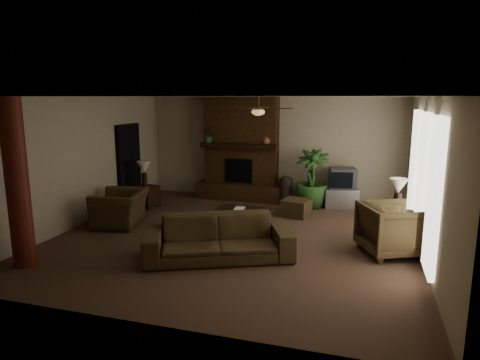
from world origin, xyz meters
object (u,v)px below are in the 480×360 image
(log_column, at_px, (17,184))
(sofa, at_px, (218,231))
(tv_stand, at_px, (340,198))
(lamp_right, at_px, (398,188))
(armchair_right, at_px, (393,227))
(coffee_table, at_px, (243,212))
(ottoman, at_px, (296,208))
(floor_vase, at_px, (286,188))
(side_table_left, at_px, (147,197))
(floor_plant, at_px, (311,191))
(side_table_right, at_px, (396,224))
(armchair_left, at_px, (120,203))
(lamp_left, at_px, (144,169))

(log_column, distance_m, sofa, 3.38)
(tv_stand, relative_size, lamp_right, 1.31)
(armchair_right, distance_m, tv_stand, 3.32)
(coffee_table, relative_size, ottoman, 2.00)
(floor_vase, height_order, side_table_left, floor_vase)
(floor_plant, bearing_deg, log_column, -128.52)
(floor_vase, xyz_separation_m, floor_plant, (0.68, -0.09, -0.02))
(ottoman, xyz_separation_m, floor_plant, (0.23, 0.92, 0.21))
(side_table_left, bearing_deg, armchair_right, -16.18)
(ottoman, relative_size, side_table_left, 1.09)
(side_table_left, relative_size, lamp_right, 0.85)
(ottoman, bearing_deg, side_table_right, -23.78)
(ottoman, height_order, side_table_right, side_table_right)
(log_column, height_order, tv_stand, log_column)
(coffee_table, distance_m, floor_vase, 2.39)
(coffee_table, bearing_deg, lamp_right, 7.24)
(floor_plant, height_order, side_table_right, floor_plant)
(armchair_right, bearing_deg, tv_stand, -5.73)
(floor_vase, bearing_deg, armchair_right, -50.48)
(side_table_left, distance_m, side_table_right, 6.02)
(floor_vase, bearing_deg, side_table_right, -36.94)
(coffee_table, height_order, side_table_right, side_table_right)
(floor_plant, bearing_deg, armchair_right, -58.26)
(sofa, height_order, floor_plant, sofa)
(ottoman, height_order, tv_stand, tv_stand)
(armchair_left, xyz_separation_m, coffee_table, (2.67, 0.50, -0.14))
(tv_stand, relative_size, floor_vase, 1.10)
(tv_stand, distance_m, floor_plant, 0.77)
(side_table_right, bearing_deg, tv_stand, 120.21)
(log_column, distance_m, ottoman, 5.92)
(tv_stand, distance_m, side_table_left, 4.97)
(armchair_left, distance_m, armchair_right, 5.64)
(ottoman, relative_size, side_table_right, 1.09)
(floor_vase, height_order, side_table_right, floor_vase)
(coffee_table, relative_size, side_table_left, 2.18)
(armchair_left, xyz_separation_m, lamp_right, (5.77, 0.90, 0.49))
(armchair_left, height_order, lamp_left, lamp_left)
(coffee_table, bearing_deg, floor_plant, 62.60)
(side_table_right, bearing_deg, armchair_left, -171.49)
(armchair_right, bearing_deg, floor_vase, 14.78)
(armchair_right, bearing_deg, log_column, 86.33)
(coffee_table, relative_size, tv_stand, 1.41)
(side_table_left, bearing_deg, lamp_left, -163.75)
(ottoman, xyz_separation_m, floor_vase, (-0.44, 1.01, 0.23))
(armchair_right, distance_m, lamp_right, 1.18)
(ottoman, bearing_deg, side_table_left, -175.49)
(sofa, distance_m, lamp_right, 3.76)
(floor_vase, height_order, lamp_left, lamp_left)
(armchair_left, relative_size, lamp_right, 1.80)
(log_column, distance_m, armchair_right, 6.43)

